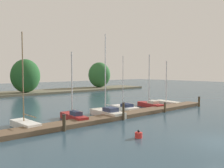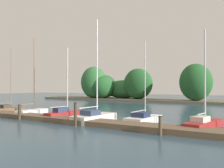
{
  "view_description": "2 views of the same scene",
  "coord_description": "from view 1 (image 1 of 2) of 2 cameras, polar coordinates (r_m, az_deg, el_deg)",
  "views": [
    {
      "loc": [
        -14.38,
        -6.19,
        4.38
      ],
      "look_at": [
        0.26,
        10.81,
        3.13
      ],
      "focal_mm": 37.9,
      "sensor_mm": 36.0,
      "label": 1
    },
    {
      "loc": [
        10.46,
        -3.61,
        2.63
      ],
      "look_at": [
        0.94,
        11.97,
        2.88
      ],
      "focal_mm": 38.16,
      "sensor_mm": 36.0,
      "label": 2
    }
  ],
  "objects": [
    {
      "name": "sailboat_1",
      "position": [
        19.6,
        -20.38,
        -8.85
      ],
      "size": [
        1.32,
        3.57,
        7.34
      ],
      "rotation": [
        0.0,
        0.0,
        1.65
      ],
      "color": "white",
      "rests_on": "ground"
    },
    {
      "name": "sailboat_6",
      "position": [
        31.91,
        13.04,
        -4.22
      ],
      "size": [
        1.31,
        3.83,
        5.67
      ],
      "rotation": [
        0.0,
        0.0,
        1.52
      ],
      "color": "silver",
      "rests_on": "ground"
    },
    {
      "name": "sailboat_3",
      "position": [
        22.88,
        -1.32,
        -6.82
      ],
      "size": [
        1.54,
        4.4,
        7.87
      ],
      "rotation": [
        0.0,
        0.0,
        1.53
      ],
      "color": "silver",
      "rests_on": "ground"
    },
    {
      "name": "dock_pier",
      "position": [
        22.03,
        0.94,
        -7.81
      ],
      "size": [
        26.99,
        1.8,
        0.35
      ],
      "color": "brown",
      "rests_on": "ground"
    },
    {
      "name": "sailboat_2",
      "position": [
        21.29,
        -9.37,
        -7.6
      ],
      "size": [
        1.26,
        4.09,
        6.05
      ],
      "rotation": [
        0.0,
        0.0,
        1.48
      ],
      "color": "maroon",
      "rests_on": "ground"
    },
    {
      "name": "sailboat_4",
      "position": [
        26.07,
        2.87,
        -5.75
      ],
      "size": [
        1.64,
        3.75,
        6.02
      ],
      "rotation": [
        0.0,
        0.0,
        1.5
      ],
      "color": "white",
      "rests_on": "ground"
    },
    {
      "name": "mooring_piling_3",
      "position": [
        25.57,
        12.62,
        -5.53
      ],
      "size": [
        0.23,
        0.23,
        1.06
      ],
      "color": "#4C3D28",
      "rests_on": "ground"
    },
    {
      "name": "mooring_piling_4",
      "position": [
        30.89,
        20.26,
        -3.99
      ],
      "size": [
        0.28,
        0.28,
        1.23
      ],
      "color": "#4C3D28",
      "rests_on": "ground"
    },
    {
      "name": "mooring_piling_2",
      "position": [
        21.08,
        2.78,
        -6.58
      ],
      "size": [
        0.24,
        0.24,
        1.59
      ],
      "color": "#3D3323",
      "rests_on": "ground"
    },
    {
      "name": "mooring_piling_1",
      "position": [
        17.69,
        -11.48,
        -9.16
      ],
      "size": [
        0.29,
        0.29,
        1.22
      ],
      "color": "#3D3323",
      "rests_on": "ground"
    },
    {
      "name": "channel_buoy_1",
      "position": [
        15.89,
        6.44,
        -12.1
      ],
      "size": [
        0.49,
        0.49,
        0.53
      ],
      "color": "red",
      "rests_on": "ground"
    },
    {
      "name": "sailboat_5",
      "position": [
        28.98,
        9.12,
        -4.8
      ],
      "size": [
        1.81,
        4.23,
        6.33
      ],
      "rotation": [
        0.0,
        0.0,
        1.38
      ],
      "color": "maroon",
      "rests_on": "ground"
    }
  ]
}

